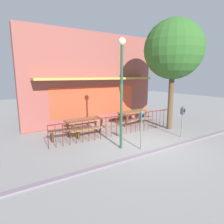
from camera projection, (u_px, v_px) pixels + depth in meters
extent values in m
plane|color=gray|center=(143.00, 145.00, 7.91)|extent=(40.00, 40.00, 0.00)
cube|color=#5D2A1A|center=(94.00, 122.00, 11.68)|extent=(8.23, 0.54, 0.01)
cube|color=#984E47|center=(93.00, 79.00, 11.18)|extent=(8.23, 0.50, 5.23)
cube|color=#E54C2D|center=(96.00, 101.00, 11.21)|extent=(5.35, 0.02, 1.70)
cube|color=tan|center=(99.00, 79.00, 10.61)|extent=(7.00, 0.86, 0.12)
cube|color=maroon|center=(122.00, 116.00, 9.06)|extent=(6.91, 0.04, 0.04)
cylinder|color=maroon|center=(48.00, 138.00, 7.34)|extent=(0.02, 0.02, 0.95)
cylinder|color=maroon|center=(56.00, 136.00, 7.49)|extent=(0.02, 0.02, 0.95)
cylinder|color=maroon|center=(63.00, 135.00, 7.64)|extent=(0.02, 0.02, 0.95)
cylinder|color=maroon|center=(70.00, 134.00, 7.79)|extent=(0.02, 0.02, 0.95)
cylinder|color=maroon|center=(76.00, 133.00, 7.94)|extent=(0.02, 0.02, 0.95)
cylinder|color=maroon|center=(83.00, 132.00, 8.09)|extent=(0.02, 0.02, 0.95)
cylinder|color=maroon|center=(89.00, 131.00, 8.25)|extent=(0.02, 0.02, 0.95)
cylinder|color=maroon|center=(95.00, 130.00, 8.40)|extent=(0.02, 0.02, 0.95)
cylinder|color=maroon|center=(100.00, 129.00, 8.55)|extent=(0.02, 0.02, 0.95)
cylinder|color=maroon|center=(106.00, 128.00, 8.70)|extent=(0.02, 0.02, 0.95)
cylinder|color=maroon|center=(111.00, 127.00, 8.85)|extent=(0.02, 0.02, 0.95)
cylinder|color=maroon|center=(116.00, 126.00, 9.00)|extent=(0.02, 0.02, 0.95)
cylinder|color=maroon|center=(121.00, 125.00, 9.15)|extent=(0.02, 0.02, 0.95)
cylinder|color=maroon|center=(126.00, 124.00, 9.30)|extent=(0.02, 0.02, 0.95)
cylinder|color=maroon|center=(131.00, 124.00, 9.45)|extent=(0.02, 0.02, 0.95)
cylinder|color=maroon|center=(136.00, 123.00, 9.60)|extent=(0.02, 0.02, 0.95)
cylinder|color=maroon|center=(140.00, 122.00, 9.75)|extent=(0.02, 0.02, 0.95)
cylinder|color=maroon|center=(144.00, 121.00, 9.90)|extent=(0.02, 0.02, 0.95)
cylinder|color=maroon|center=(148.00, 121.00, 10.05)|extent=(0.02, 0.02, 0.95)
cylinder|color=maroon|center=(152.00, 120.00, 10.21)|extent=(0.02, 0.02, 0.95)
cylinder|color=maroon|center=(156.00, 119.00, 10.36)|extent=(0.02, 0.02, 0.95)
cylinder|color=maroon|center=(160.00, 119.00, 10.51)|extent=(0.02, 0.02, 0.95)
cylinder|color=maroon|center=(164.00, 118.00, 10.66)|extent=(0.02, 0.02, 0.95)
cylinder|color=maroon|center=(167.00, 118.00, 10.81)|extent=(0.02, 0.02, 0.95)
cylinder|color=maroon|center=(171.00, 117.00, 10.96)|extent=(0.02, 0.02, 0.95)
cube|color=brown|center=(84.00, 120.00, 9.08)|extent=(1.80, 0.76, 0.07)
cube|color=#90623E|center=(89.00, 129.00, 8.68)|extent=(1.80, 0.26, 0.05)
cube|color=#965F40|center=(80.00, 124.00, 9.60)|extent=(1.80, 0.26, 0.05)
cube|color=brown|center=(72.00, 131.00, 8.53)|extent=(0.07, 0.35, 0.78)
cube|color=brown|center=(68.00, 128.00, 9.00)|extent=(0.07, 0.35, 0.78)
cube|color=brown|center=(101.00, 127.00, 9.31)|extent=(0.07, 0.35, 0.78)
cube|color=brown|center=(96.00, 124.00, 9.77)|extent=(0.07, 0.35, 0.78)
cube|color=olive|center=(133.00, 112.00, 11.11)|extent=(1.87, 0.94, 0.07)
cube|color=#91563F|center=(139.00, 118.00, 10.75)|extent=(1.82, 0.44, 0.05)
cube|color=olive|center=(126.00, 115.00, 11.60)|extent=(1.82, 0.44, 0.05)
cube|color=brown|center=(127.00, 121.00, 10.52)|extent=(0.11, 0.35, 0.78)
cube|color=brown|center=(120.00, 119.00, 10.95)|extent=(0.11, 0.35, 0.78)
cube|color=brown|center=(145.00, 117.00, 11.41)|extent=(0.11, 0.35, 0.78)
cube|color=brown|center=(138.00, 116.00, 11.85)|extent=(0.11, 0.35, 0.78)
cube|color=brown|center=(65.00, 130.00, 8.40)|extent=(1.44, 0.58, 0.06)
cube|color=#4C3520|center=(52.00, 137.00, 8.25)|extent=(0.08, 0.29, 0.45)
cube|color=#473B1D|center=(78.00, 134.00, 8.64)|extent=(0.08, 0.29, 0.45)
cylinder|color=slate|center=(141.00, 135.00, 7.32)|extent=(0.06, 0.06, 1.18)
cube|color=#445553|center=(142.00, 116.00, 7.18)|extent=(0.18, 0.14, 0.27)
sphere|color=#44504E|center=(142.00, 113.00, 7.15)|extent=(0.17, 0.17, 0.17)
cube|color=black|center=(143.00, 116.00, 7.11)|extent=(0.11, 0.01, 0.12)
cylinder|color=slate|center=(182.00, 126.00, 8.79)|extent=(0.06, 0.06, 1.09)
cube|color=#494456|center=(183.00, 111.00, 8.67)|extent=(0.18, 0.14, 0.28)
sphere|color=#434354|center=(183.00, 108.00, 8.64)|extent=(0.17, 0.17, 0.17)
cube|color=black|center=(184.00, 111.00, 8.60)|extent=(0.11, 0.01, 0.12)
cylinder|color=brown|center=(171.00, 98.00, 9.98)|extent=(0.27, 0.27, 3.29)
sphere|color=#316527|center=(174.00, 49.00, 9.51)|extent=(2.96, 2.96, 2.96)
cylinder|color=#244D32|center=(121.00, 99.00, 7.19)|extent=(0.10, 0.10, 3.91)
sphere|color=beige|center=(122.00, 41.00, 6.80)|extent=(0.28, 0.28, 0.28)
cube|color=gray|center=(158.00, 151.00, 7.25)|extent=(11.52, 0.20, 0.11)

